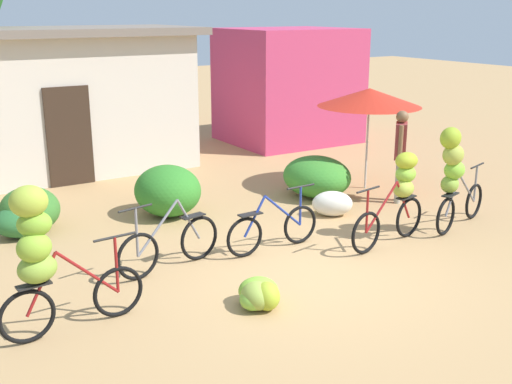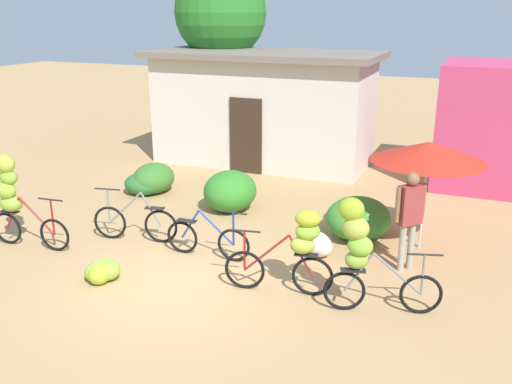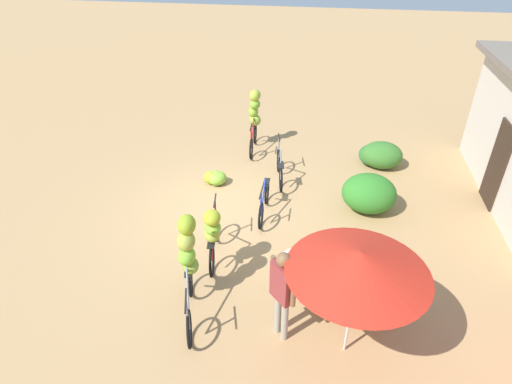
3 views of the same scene
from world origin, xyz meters
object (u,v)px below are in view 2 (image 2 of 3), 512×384
at_px(bicycle_leftmost, 13,195).
at_px(person_vendor, 410,211).
at_px(shop_pink, 508,126).
at_px(bicycle_center_loaded, 208,239).
at_px(market_umbrella, 428,152).
at_px(banana_pile_on_ground, 101,272).
at_px(building_low, 264,107).
at_px(produce_sack, 316,244).
at_px(bicycle_by_shop, 297,245).
at_px(bicycle_near_pile, 135,223).
at_px(tree_behind_building, 221,14).
at_px(bicycle_rightmost, 362,247).

height_order(bicycle_leftmost, person_vendor, bicycle_leftmost).
height_order(shop_pink, bicycle_center_loaded, shop_pink).
distance_m(shop_pink, market_umbrella, 5.00).
height_order(shop_pink, banana_pile_on_ground, shop_pink).
xyz_separation_m(shop_pink, bicycle_center_loaded, (-4.81, -6.65, -1.15)).
bearing_deg(building_low, produce_sack, -60.13).
xyz_separation_m(market_umbrella, bicycle_by_shop, (-1.56, -2.52, -1.01)).
height_order(bicycle_near_pile, bicycle_center_loaded, bicycle_near_pile).
xyz_separation_m(bicycle_center_loaded, banana_pile_on_ground, (-1.17, -1.48, -0.17)).
xyz_separation_m(building_low, bicycle_center_loaded, (1.50, -6.48, -1.23)).
distance_m(bicycle_near_pile, banana_pile_on_ground, 1.69).
relative_size(tree_behind_building, bicycle_near_pile, 3.31).
bearing_deg(bicycle_center_loaded, person_vendor, 14.10).
bearing_deg(bicycle_by_shop, bicycle_rightmost, -7.74).
bearing_deg(tree_behind_building, building_low, -31.01).
height_order(bicycle_near_pile, bicycle_rightmost, bicycle_rightmost).
relative_size(bicycle_leftmost, bicycle_rightmost, 1.00).
bearing_deg(market_umbrella, bicycle_rightmost, -101.45).
bearing_deg(bicycle_leftmost, shop_pink, 42.21).
distance_m(banana_pile_on_ground, person_vendor, 5.12).
distance_m(bicycle_by_shop, person_vendor, 2.09).
bearing_deg(bicycle_near_pile, banana_pile_on_ground, -74.97).
height_order(building_low, bicycle_leftmost, building_low).
bearing_deg(bicycle_rightmost, bicycle_center_loaded, 164.43).
relative_size(market_umbrella, person_vendor, 1.18).
bearing_deg(bicycle_center_loaded, bicycle_by_shop, -19.64).
bearing_deg(person_vendor, bicycle_rightmost, -104.61).
height_order(bicycle_leftmost, banana_pile_on_ground, bicycle_leftmost).
height_order(bicycle_near_pile, banana_pile_on_ground, bicycle_near_pile).
bearing_deg(produce_sack, building_low, 119.87).
bearing_deg(bicycle_rightmost, market_umbrella, 78.55).
bearing_deg(tree_behind_building, bicycle_by_shop, -57.78).
xyz_separation_m(bicycle_near_pile, bicycle_rightmost, (4.49, -0.94, 0.64)).
bearing_deg(bicycle_leftmost, bicycle_center_loaded, 14.10).
bearing_deg(bicycle_by_shop, bicycle_center_loaded, 160.36).
xyz_separation_m(building_low, person_vendor, (4.81, -5.65, -0.51)).
height_order(building_low, bicycle_center_loaded, building_low).
relative_size(bicycle_near_pile, person_vendor, 0.96).
height_order(bicycle_center_loaded, bicycle_by_shop, bicycle_by_shop).
bearing_deg(shop_pink, produce_sack, -117.64).
xyz_separation_m(market_umbrella, bicycle_leftmost, (-6.91, -2.73, -0.83)).
height_order(tree_behind_building, bicycle_by_shop, tree_behind_building).
height_order(building_low, banana_pile_on_ground, building_low).
xyz_separation_m(market_umbrella, person_vendor, (-0.11, -1.03, -0.77)).
relative_size(bicycle_leftmost, bicycle_near_pile, 1.05).
bearing_deg(banana_pile_on_ground, bicycle_leftmost, 165.39).
height_order(building_low, bicycle_by_shop, building_low).
distance_m(market_umbrella, produce_sack, 2.54).
xyz_separation_m(bicycle_leftmost, banana_pile_on_ground, (2.31, -0.60, -0.83)).
xyz_separation_m(market_umbrella, banana_pile_on_ground, (-4.59, -3.34, -1.66)).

